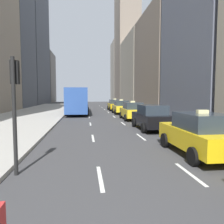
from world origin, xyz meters
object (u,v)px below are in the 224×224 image
at_px(taxi_third, 115,105).
at_px(taxi_fourth, 121,107).
at_px(taxi_second, 132,111).
at_px(sedan_silver_behind, 151,117).
at_px(taxi_lead, 199,134).
at_px(city_bus, 78,100).
at_px(traffic_light_pole, 15,97).

height_order(taxi_third, taxi_fourth, same).
height_order(taxi_second, sedan_silver_behind, taxi_second).
height_order(taxi_lead, sedan_silver_behind, taxi_lead).
bearing_deg(taxi_second, taxi_lead, -90.00).
bearing_deg(city_bus, sedan_silver_behind, -68.67).
bearing_deg(traffic_light_pole, taxi_second, 64.55).
xyz_separation_m(taxi_third, traffic_light_pole, (-6.75, -27.07, 1.53)).
xyz_separation_m(taxi_second, city_bus, (-5.61, 8.09, 0.91)).
bearing_deg(traffic_light_pole, sedan_silver_behind, 49.49).
distance_m(taxi_lead, sedan_silver_behind, 6.54).
xyz_separation_m(taxi_fourth, sedan_silver_behind, (0.00, -13.17, 0.01)).
bearing_deg(traffic_light_pole, taxi_lead, 11.37).
distance_m(taxi_third, sedan_silver_behind, 19.17).
relative_size(taxi_fourth, sedan_silver_behind, 0.98).
bearing_deg(taxi_third, taxi_second, -90.00).
distance_m(taxi_lead, city_bus, 21.68).
xyz_separation_m(taxi_lead, taxi_fourth, (0.00, 19.71, 0.00)).
distance_m(taxi_lead, traffic_light_pole, 7.05).
bearing_deg(taxi_second, taxi_third, 90.00).
bearing_deg(sedan_silver_behind, city_bus, 111.33).
bearing_deg(taxi_lead, taxi_fourth, 90.00).
distance_m(taxi_fourth, city_bus, 5.81).
height_order(taxi_fourth, city_bus, city_bus).
distance_m(taxi_third, city_bus, 7.44).
height_order(taxi_lead, taxi_second, same).
relative_size(taxi_lead, taxi_second, 1.00).
bearing_deg(taxi_third, city_bus, -139.50).
bearing_deg(taxi_third, sedan_silver_behind, -90.00).
bearing_deg(traffic_light_pole, city_bus, 87.08).
distance_m(taxi_fourth, traffic_light_pole, 22.17).
xyz_separation_m(city_bus, traffic_light_pole, (-1.14, -22.28, 0.62)).
bearing_deg(taxi_second, traffic_light_pole, -115.45).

